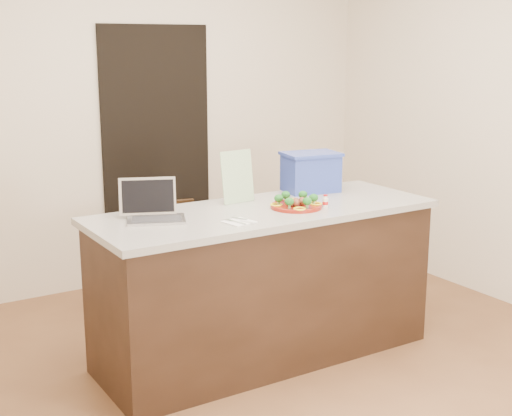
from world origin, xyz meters
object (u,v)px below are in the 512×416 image
blue_box (311,172)px  island (264,283)px  napkin (239,222)px  laptop (152,208)px  plate (296,206)px  yogurt_bottle (325,202)px  chair (173,259)px

blue_box → island: bearing=-143.9°
napkin → laptop: bearing=139.0°
plate → napkin: size_ratio=2.10×
island → plate: plate is taller
plate → yogurt_bottle: size_ratio=4.10×
plate → chair: bearing=121.4°
island → chair: size_ratio=2.41×
plate → napkin: plate is taller
napkin → blue_box: 0.94m
yogurt_bottle → laptop: bearing=164.8°
plate → napkin: bearing=-165.6°
blue_box → yogurt_bottle: bearing=-105.5°
blue_box → plate: bearing=-126.4°
laptop → chair: size_ratio=0.44×
island → laptop: laptop is taller
plate → laptop: size_ratio=0.81×
island → plate: bearing=-26.2°
plate → laptop: 0.85m
plate → chair: size_ratio=0.35×
plate → chair: 0.98m
yogurt_bottle → napkin: bearing=-175.5°
plate → yogurt_bottle: bearing=-23.3°
laptop → plate: bearing=9.4°
island → napkin: 0.58m
island → chair: 0.72m
laptop → blue_box: size_ratio=0.95×
napkin → yogurt_bottle: bearing=4.5°
yogurt_bottle → laptop: (-0.99, 0.27, 0.03)m
yogurt_bottle → laptop: 1.02m
napkin → yogurt_bottle: yogurt_bottle is taller
island → laptop: size_ratio=5.53×
island → yogurt_bottle: (0.33, -0.15, 0.49)m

